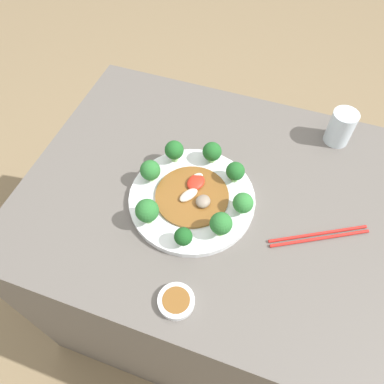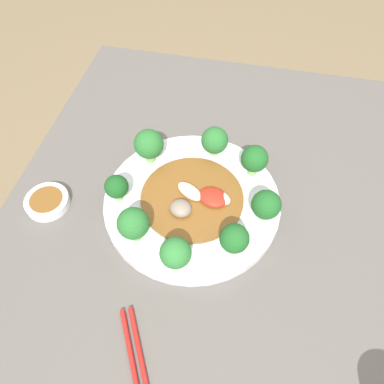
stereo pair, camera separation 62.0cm
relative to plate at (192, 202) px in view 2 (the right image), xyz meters
The scene contains 13 objects.
ground_plane 0.77m from the plate, 61.75° to the left, with size 8.00×8.00×0.00m, color #7F6B4C.
table 0.39m from the plate, 61.75° to the left, with size 0.90×0.73×0.76m.
plate is the anchor object (origin of this frame).
broccoli_northwest 0.13m from the plate, 130.44° to the left, with size 0.05×0.05×0.06m.
broccoli_southeast 0.12m from the plate, 37.96° to the right, with size 0.05×0.05×0.07m.
broccoli_east 0.13m from the plate, ahead, with size 0.05×0.05×0.06m.
broccoli_west 0.12m from the plate, behind, with size 0.05×0.05×0.06m.
broccoli_south 0.13m from the plate, 80.20° to the right, with size 0.04×0.04×0.05m.
broccoli_northeast 0.12m from the plate, 45.33° to the left, with size 0.05×0.05×0.06m.
broccoli_north 0.13m from the plate, 85.46° to the left, with size 0.05×0.05×0.06m.
broccoli_southwest 0.13m from the plate, 127.53° to the right, with size 0.05×0.05×0.07m.
stirfry_center 0.02m from the plate, 70.39° to the left, with size 0.18×0.18×0.02m.
sauce_dish 0.25m from the plate, 77.95° to the right, with size 0.08×0.08×0.02m.
Camera 2 is at (0.34, 0.03, 1.30)m, focal length 35.00 mm.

